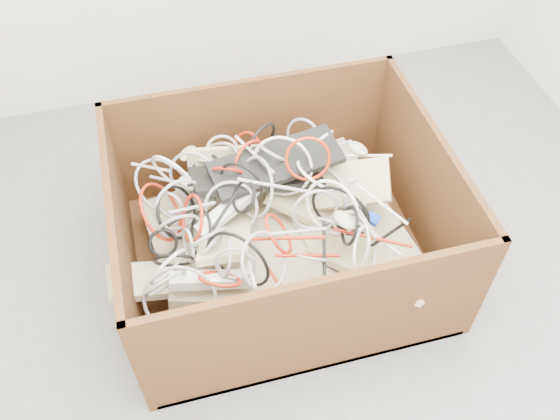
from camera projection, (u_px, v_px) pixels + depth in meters
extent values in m
plane|color=#565659|center=(330.00, 315.00, 2.28)|extent=(3.00, 3.00, 0.00)
cube|color=#36230D|center=(281.00, 260.00, 2.44)|extent=(1.18, 0.98, 0.03)
cube|color=#36230D|center=(252.00, 134.00, 2.54)|extent=(1.18, 0.02, 0.56)
cube|color=#36230D|center=(320.00, 328.00, 1.93)|extent=(1.18, 0.03, 0.56)
cube|color=#36230D|center=(425.00, 189.00, 2.33)|extent=(0.03, 0.93, 0.56)
cube|color=#36230D|center=(125.00, 250.00, 2.14)|extent=(0.02, 0.93, 0.56)
cube|color=tan|center=(280.00, 245.00, 2.39)|extent=(1.03, 0.89, 0.19)
cube|color=tan|center=(260.00, 252.00, 2.27)|extent=(0.74, 0.66, 0.20)
cube|color=tan|center=(213.00, 209.00, 2.40)|extent=(0.52, 0.29, 0.14)
cube|color=tan|center=(326.00, 215.00, 2.35)|extent=(0.48, 0.39, 0.24)
cube|color=tan|center=(337.00, 264.00, 2.23)|extent=(0.24, 0.51, 0.13)
cube|color=tan|center=(178.00, 278.00, 2.15)|extent=(0.49, 0.18, 0.18)
cube|color=tan|center=(373.00, 265.00, 2.14)|extent=(0.42, 0.49, 0.20)
cube|color=tan|center=(250.00, 166.00, 2.36)|extent=(0.51, 0.10, 0.23)
cube|color=tan|center=(229.00, 227.00, 2.19)|extent=(0.29, 0.48, 0.26)
cube|color=tan|center=(326.00, 187.00, 2.32)|extent=(0.48, 0.34, 0.25)
cube|color=black|center=(257.00, 178.00, 2.25)|extent=(0.50, 0.18, 0.15)
cube|color=black|center=(276.00, 162.00, 2.21)|extent=(0.51, 0.25, 0.07)
ellipsoid|color=#B8B494|center=(207.00, 202.00, 2.23)|extent=(0.11, 0.10, 0.03)
ellipsoid|color=#B8B494|center=(358.00, 149.00, 2.36)|extent=(0.09, 0.11, 0.03)
ellipsoid|color=#B8B494|center=(240.00, 273.00, 2.06)|extent=(0.11, 0.10, 0.03)
ellipsoid|color=#B8B494|center=(345.00, 220.00, 2.02)|extent=(0.09, 0.11, 0.03)
ellipsoid|color=#B8B494|center=(190.00, 183.00, 2.19)|extent=(0.10, 0.11, 0.03)
ellipsoid|color=black|center=(360.00, 286.00, 2.02)|extent=(0.09, 0.06, 0.03)
ellipsoid|color=black|center=(337.00, 296.00, 1.96)|extent=(0.11, 0.08, 0.03)
ellipsoid|color=#B8B494|center=(188.00, 153.00, 2.42)|extent=(0.10, 0.11, 0.03)
cube|color=white|center=(231.00, 207.00, 2.16)|extent=(0.29, 0.17, 0.12)
cube|color=white|center=(211.00, 280.00, 2.00)|extent=(0.28, 0.08, 0.09)
cube|color=#0B28AB|center=(373.00, 219.00, 2.15)|extent=(0.06, 0.06, 0.03)
torus|color=gray|center=(209.00, 238.00, 2.03)|extent=(0.18, 0.13, 0.15)
torus|color=silver|center=(320.00, 174.00, 2.22)|extent=(0.24, 0.26, 0.14)
torus|color=silver|center=(173.00, 174.00, 2.23)|extent=(0.20, 0.20, 0.27)
torus|color=#A21E0B|center=(192.00, 218.00, 2.05)|extent=(0.10, 0.22, 0.21)
torus|color=#A21E0B|center=(161.00, 212.00, 2.16)|extent=(0.18, 0.32, 0.28)
torus|color=black|center=(239.00, 260.00, 1.99)|extent=(0.24, 0.25, 0.34)
torus|color=gray|center=(180.00, 301.00, 1.96)|extent=(0.27, 0.17, 0.26)
torus|color=black|center=(177.00, 212.00, 2.16)|extent=(0.15, 0.26, 0.25)
torus|color=gray|center=(264.00, 262.00, 1.93)|extent=(0.23, 0.24, 0.17)
torus|color=black|center=(340.00, 212.00, 2.13)|extent=(0.24, 0.24, 0.33)
torus|color=gray|center=(205.00, 159.00, 2.33)|extent=(0.15, 0.12, 0.10)
torus|color=gray|center=(295.00, 159.00, 2.32)|extent=(0.16, 0.12, 0.15)
torus|color=black|center=(351.00, 219.00, 2.11)|extent=(0.16, 0.05, 0.16)
torus|color=silver|center=(332.00, 208.00, 2.06)|extent=(0.19, 0.24, 0.29)
torus|color=#A21E0B|center=(279.00, 234.00, 2.02)|extent=(0.12, 0.21, 0.19)
torus|color=gray|center=(179.00, 205.00, 2.16)|extent=(0.21, 0.14, 0.24)
torus|color=gray|center=(165.00, 284.00, 1.94)|extent=(0.18, 0.13, 0.16)
torus|color=gray|center=(315.00, 210.00, 2.08)|extent=(0.23, 0.06, 0.23)
torus|color=black|center=(259.00, 144.00, 2.34)|extent=(0.21, 0.18, 0.27)
torus|color=#A21E0B|center=(220.00, 279.00, 1.95)|extent=(0.14, 0.15, 0.13)
torus|color=gray|center=(346.00, 193.00, 2.15)|extent=(0.08, 0.14, 0.15)
torus|color=black|center=(163.00, 243.00, 2.09)|extent=(0.13, 0.09, 0.10)
torus|color=silver|center=(365.00, 253.00, 2.05)|extent=(0.17, 0.24, 0.26)
torus|color=gray|center=(344.00, 246.00, 2.00)|extent=(0.19, 0.34, 0.29)
torus|color=black|center=(206.00, 166.00, 2.28)|extent=(0.11, 0.12, 0.08)
torus|color=black|center=(242.00, 182.00, 2.14)|extent=(0.19, 0.17, 0.25)
torus|color=gray|center=(235.00, 264.00, 1.95)|extent=(0.19, 0.09, 0.19)
torus|color=gray|center=(179.00, 226.00, 2.12)|extent=(0.17, 0.07, 0.16)
torus|color=gray|center=(224.00, 254.00, 1.98)|extent=(0.06, 0.16, 0.16)
torus|color=gray|center=(194.00, 177.00, 2.27)|extent=(0.25, 0.16, 0.25)
torus|color=gray|center=(231.00, 208.00, 2.13)|extent=(0.27, 0.19, 0.21)
torus|color=gray|center=(263.00, 163.00, 2.22)|extent=(0.14, 0.12, 0.09)
torus|color=gray|center=(222.00, 151.00, 2.30)|extent=(0.18, 0.16, 0.12)
torus|color=black|center=(201.00, 233.00, 2.06)|extent=(0.10, 0.21, 0.20)
torus|color=gray|center=(209.00, 244.00, 2.02)|extent=(0.11, 0.13, 0.11)
torus|color=black|center=(349.00, 226.00, 2.02)|extent=(0.07, 0.17, 0.16)
torus|color=gray|center=(189.00, 246.00, 2.06)|extent=(0.05, 0.17, 0.16)
torus|color=gray|center=(164.00, 186.00, 2.29)|extent=(0.27, 0.33, 0.23)
torus|color=#A21E0B|center=(308.00, 159.00, 2.13)|extent=(0.22, 0.10, 0.21)
torus|color=gray|center=(213.00, 165.00, 2.27)|extent=(0.28, 0.30, 0.14)
torus|color=silver|center=(282.00, 166.00, 2.22)|extent=(0.29, 0.18, 0.31)
torus|color=gray|center=(312.00, 258.00, 2.01)|extent=(0.15, 0.13, 0.11)
torus|color=#A21E0B|center=(228.00, 172.00, 2.19)|extent=(0.15, 0.12, 0.12)
torus|color=gray|center=(255.00, 187.00, 2.16)|extent=(0.12, 0.30, 0.29)
torus|color=black|center=(174.00, 260.00, 2.03)|extent=(0.20, 0.09, 0.19)
torus|color=gray|center=(273.00, 153.00, 2.21)|extent=(0.11, 0.11, 0.11)
torus|color=gray|center=(304.00, 140.00, 2.38)|extent=(0.13, 0.21, 0.22)
torus|color=#A21E0B|center=(252.00, 164.00, 2.25)|extent=(0.22, 0.17, 0.26)
torus|color=silver|center=(315.00, 145.00, 2.34)|extent=(0.19, 0.17, 0.21)
torus|color=gray|center=(170.00, 205.00, 2.16)|extent=(0.12, 0.11, 0.15)
torus|color=#A21E0B|center=(246.00, 152.00, 2.33)|extent=(0.14, 0.17, 0.18)
torus|color=black|center=(244.00, 197.00, 2.06)|extent=(0.11, 0.16, 0.14)
torus|color=silver|center=(168.00, 267.00, 2.02)|extent=(0.19, 0.14, 0.18)
cylinder|color=gray|center=(321.00, 148.00, 2.31)|extent=(0.13, 0.03, 0.05)
cylinder|color=#A21E0B|center=(288.00, 238.00, 1.96)|extent=(0.23, 0.11, 0.07)
cylinder|color=black|center=(324.00, 254.00, 2.01)|extent=(0.08, 0.23, 0.08)
cylinder|color=gray|center=(182.00, 172.00, 2.25)|extent=(0.15, 0.17, 0.02)
cylinder|color=#A21E0B|center=(277.00, 281.00, 1.99)|extent=(0.07, 0.14, 0.05)
cylinder|color=#A21E0B|center=(373.00, 238.00, 2.05)|extent=(0.25, 0.14, 0.03)
cylinder|color=#A21E0B|center=(308.00, 256.00, 2.00)|extent=(0.22, 0.04, 0.05)
cylinder|color=gray|center=(254.00, 154.00, 2.18)|extent=(0.11, 0.21, 0.04)
cylinder|color=gray|center=(274.00, 186.00, 2.06)|extent=(0.24, 0.09, 0.07)
cylinder|color=silver|center=(378.00, 201.00, 2.15)|extent=(0.16, 0.22, 0.08)
cylinder|color=silver|center=(356.00, 156.00, 2.35)|extent=(0.28, 0.08, 0.01)
cylinder|color=gray|center=(338.00, 188.00, 2.11)|extent=(0.19, 0.10, 0.05)
cylinder|color=silver|center=(255.00, 287.00, 1.93)|extent=(0.02, 0.19, 0.04)
cylinder|color=silver|center=(373.00, 234.00, 2.09)|extent=(0.13, 0.23, 0.01)
cylinder|color=gray|center=(264.00, 159.00, 2.26)|extent=(0.24, 0.05, 0.09)
cylinder|color=gray|center=(175.00, 182.00, 2.22)|extent=(0.18, 0.16, 0.06)
cylinder|color=gray|center=(334.00, 146.00, 2.36)|extent=(0.15, 0.03, 0.02)
cylinder|color=gray|center=(347.00, 204.00, 2.14)|extent=(0.12, 0.13, 0.05)
cylinder|color=gray|center=(192.00, 208.00, 2.09)|extent=(0.17, 0.05, 0.05)
cylinder|color=silver|center=(264.00, 160.00, 2.27)|extent=(0.30, 0.03, 0.04)
cylinder|color=black|center=(184.00, 215.00, 2.14)|extent=(0.13, 0.09, 0.02)
cylinder|color=gray|center=(359.00, 210.00, 2.08)|extent=(0.03, 0.27, 0.03)
cylinder|color=black|center=(217.00, 181.00, 2.19)|extent=(0.22, 0.02, 0.04)
cylinder|color=black|center=(293.00, 142.00, 2.41)|extent=(0.15, 0.12, 0.02)
cylinder|color=black|center=(225.00, 211.00, 2.05)|extent=(0.12, 0.13, 0.04)
cylinder|color=gray|center=(289.00, 232.00, 1.97)|extent=(0.26, 0.02, 0.05)
cylinder|color=black|center=(392.00, 232.00, 2.14)|extent=(0.20, 0.12, 0.05)
cylinder|color=gray|center=(347.00, 226.00, 2.07)|extent=(0.18, 0.12, 0.03)
cylinder|color=silver|center=(151.00, 168.00, 2.34)|extent=(0.15, 0.08, 0.03)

